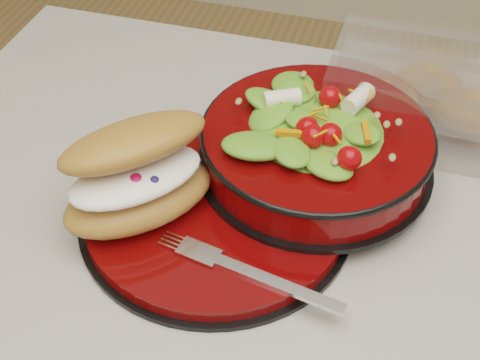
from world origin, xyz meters
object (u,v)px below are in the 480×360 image
(pastry_box, at_px, (427,92))
(fork, at_px, (253,274))
(croissant, at_px, (139,175))
(dinner_plate, at_px, (217,210))
(salad_bowl, at_px, (317,139))

(pastry_box, bearing_deg, fork, -112.64)
(croissant, relative_size, fork, 1.10)
(croissant, distance_m, fork, 0.15)
(fork, xyz_separation_m, pastry_box, (0.13, 0.30, 0.02))
(fork, bearing_deg, dinner_plate, 48.34)
(salad_bowl, distance_m, pastry_box, 0.17)
(croissant, distance_m, pastry_box, 0.36)
(fork, bearing_deg, salad_bowl, 2.41)
(fork, distance_m, pastry_box, 0.33)
(salad_bowl, bearing_deg, pastry_box, 52.38)
(croissant, relative_size, pastry_box, 0.82)
(croissant, bearing_deg, pastry_box, -2.33)
(dinner_plate, bearing_deg, pastry_box, 49.60)
(croissant, bearing_deg, salad_bowl, -10.01)
(dinner_plate, relative_size, salad_bowl, 1.12)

